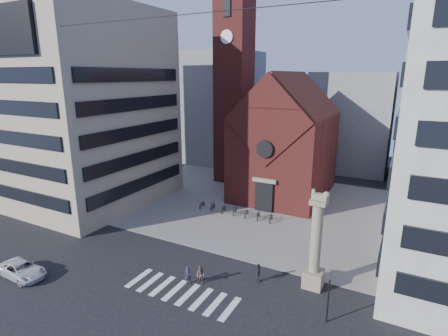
{
  "coord_description": "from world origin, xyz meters",
  "views": [
    {
      "loc": [
        15.56,
        -23.75,
        17.5
      ],
      "look_at": [
        -1.24,
        8.0,
        7.9
      ],
      "focal_mm": 28.0,
      "sensor_mm": 36.0,
      "label": 1
    }
  ],
  "objects_px": {
    "pedestrian_1": "(201,275)",
    "traffic_light": "(329,295)",
    "scooter_0": "(202,204)",
    "white_car": "(22,270)",
    "pedestrian_0": "(188,275)",
    "lion_column": "(315,250)",
    "pedestrian_2": "(258,273)"
  },
  "relations": [
    {
      "from": "lion_column",
      "to": "scooter_0",
      "type": "bearing_deg",
      "value": 148.09
    },
    {
      "from": "lion_column",
      "to": "traffic_light",
      "type": "height_order",
      "value": "lion_column"
    },
    {
      "from": "pedestrian_1",
      "to": "traffic_light",
      "type": "bearing_deg",
      "value": 7.43
    },
    {
      "from": "pedestrian_1",
      "to": "pedestrian_2",
      "type": "xyz_separation_m",
      "value": [
        4.28,
        2.58,
        0.04
      ]
    },
    {
      "from": "traffic_light",
      "to": "pedestrian_0",
      "type": "height_order",
      "value": "traffic_light"
    },
    {
      "from": "pedestrian_0",
      "to": "scooter_0",
      "type": "relative_size",
      "value": 0.84
    },
    {
      "from": "pedestrian_1",
      "to": "pedestrian_2",
      "type": "distance_m",
      "value": 5.0
    },
    {
      "from": "lion_column",
      "to": "traffic_light",
      "type": "xyz_separation_m",
      "value": [
        1.99,
        -4.0,
        -1.17
      ]
    },
    {
      "from": "pedestrian_1",
      "to": "lion_column",
      "type": "bearing_deg",
      "value": 32.14
    },
    {
      "from": "scooter_0",
      "to": "pedestrian_1",
      "type": "bearing_deg",
      "value": -69.42
    },
    {
      "from": "traffic_light",
      "to": "pedestrian_0",
      "type": "relative_size",
      "value": 2.66
    },
    {
      "from": "white_car",
      "to": "pedestrian_0",
      "type": "bearing_deg",
      "value": -64.92
    },
    {
      "from": "pedestrian_0",
      "to": "scooter_0",
      "type": "xyz_separation_m",
      "value": [
        -8.2,
        15.77,
        -0.25
      ]
    },
    {
      "from": "white_car",
      "to": "pedestrian_1",
      "type": "xyz_separation_m",
      "value": [
        14.69,
        6.56,
        0.15
      ]
    },
    {
      "from": "pedestrian_2",
      "to": "traffic_light",
      "type": "bearing_deg",
      "value": -131.08
    },
    {
      "from": "pedestrian_2",
      "to": "white_car",
      "type": "bearing_deg",
      "value": 95.45
    },
    {
      "from": "traffic_light",
      "to": "lion_column",
      "type": "bearing_deg",
      "value": 116.46
    },
    {
      "from": "pedestrian_1",
      "to": "scooter_0",
      "type": "relative_size",
      "value": 0.86
    },
    {
      "from": "pedestrian_0",
      "to": "pedestrian_1",
      "type": "height_order",
      "value": "pedestrian_1"
    },
    {
      "from": "white_car",
      "to": "scooter_0",
      "type": "xyz_separation_m",
      "value": [
        5.54,
        21.82,
        -0.12
      ]
    },
    {
      "from": "lion_column",
      "to": "scooter_0",
      "type": "distance_m",
      "value": 21.23
    },
    {
      "from": "traffic_light",
      "to": "pedestrian_2",
      "type": "height_order",
      "value": "traffic_light"
    },
    {
      "from": "pedestrian_1",
      "to": "white_car",
      "type": "bearing_deg",
      "value": -149.28
    },
    {
      "from": "traffic_light",
      "to": "pedestrian_0",
      "type": "bearing_deg",
      "value": -176.79
    },
    {
      "from": "lion_column",
      "to": "traffic_light",
      "type": "bearing_deg",
      "value": -63.54
    },
    {
      "from": "scooter_0",
      "to": "pedestrian_0",
      "type": "bearing_deg",
      "value": -72.89
    },
    {
      "from": "lion_column",
      "to": "white_car",
      "type": "relative_size",
      "value": 1.78
    },
    {
      "from": "traffic_light",
      "to": "scooter_0",
      "type": "height_order",
      "value": "traffic_light"
    },
    {
      "from": "pedestrian_0",
      "to": "pedestrian_2",
      "type": "xyz_separation_m",
      "value": [
        5.24,
        3.09,
        0.06
      ]
    },
    {
      "from": "pedestrian_0",
      "to": "scooter_0",
      "type": "bearing_deg",
      "value": 74.28
    },
    {
      "from": "white_car",
      "to": "pedestrian_0",
      "type": "relative_size",
      "value": 3.01
    },
    {
      "from": "white_car",
      "to": "pedestrian_2",
      "type": "relative_size",
      "value": 2.81
    }
  ]
}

